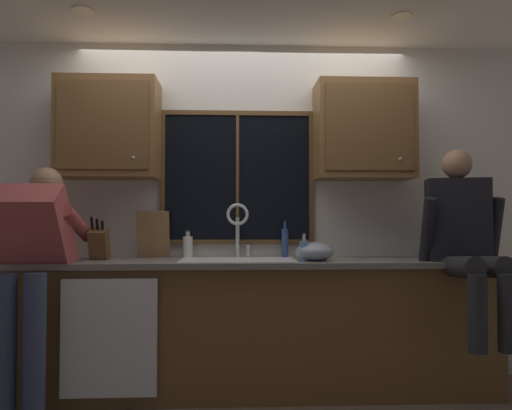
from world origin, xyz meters
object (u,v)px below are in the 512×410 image
(person_sitting_on_counter, at_px, (465,234))
(soap_dispenser, at_px, (304,251))
(person_standing, at_px, (31,258))
(bottle_tall_clear, at_px, (285,242))
(mixing_bowl, at_px, (314,252))
(knife_block, at_px, (99,244))
(cutting_board, at_px, (153,235))
(bottle_green_glass, at_px, (188,246))

(person_sitting_on_counter, relative_size, soap_dispenser, 6.69)
(person_standing, distance_m, bottle_tall_clear, 1.73)
(bottle_tall_clear, bearing_deg, person_sitting_on_counter, -22.92)
(bottle_tall_clear, bearing_deg, mixing_bowl, -61.34)
(knife_block, height_order, mixing_bowl, knife_block)
(person_standing, xyz_separation_m, cutting_board, (0.67, 0.53, 0.13))
(person_sitting_on_counter, height_order, mixing_bowl, person_sitting_on_counter)
(bottle_tall_clear, bearing_deg, bottle_green_glass, 178.35)
(mixing_bowl, relative_size, bottle_tall_clear, 0.95)
(person_sitting_on_counter, relative_size, knife_block, 3.92)
(knife_block, relative_size, cutting_board, 0.92)
(person_sitting_on_counter, xyz_separation_m, bottle_tall_clear, (-1.14, 0.48, -0.07))
(person_standing, height_order, soap_dispenser, person_standing)
(person_standing, height_order, mixing_bowl, person_standing)
(person_standing, xyz_separation_m, bottle_green_glass, (0.92, 0.54, 0.04))
(person_standing, bearing_deg, knife_block, 45.80)
(person_standing, xyz_separation_m, bottle_tall_clear, (1.65, 0.52, 0.07))
(cutting_board, bearing_deg, knife_block, -151.28)
(person_standing, distance_m, soap_dispenser, 1.75)
(person_standing, distance_m, knife_block, 0.48)
(person_standing, relative_size, knife_block, 4.84)
(knife_block, xyz_separation_m, cutting_board, (0.34, 0.19, 0.06))
(mixing_bowl, xyz_separation_m, bottle_green_glass, (-0.90, 0.33, 0.03))
(soap_dispenser, relative_size, bottle_tall_clear, 0.68)
(cutting_board, xyz_separation_m, soap_dispenser, (1.07, -0.36, -0.10))
(bottle_green_glass, bearing_deg, mixing_bowl, -20.37)
(knife_block, bearing_deg, mixing_bowl, -4.78)
(knife_block, bearing_deg, soap_dispenser, -6.75)
(person_standing, relative_size, bottle_tall_clear, 5.62)
(person_standing, xyz_separation_m, soap_dispenser, (1.74, 0.17, 0.03))
(knife_block, distance_m, bottle_green_glass, 0.63)
(person_sitting_on_counter, distance_m, soap_dispenser, 1.06)
(bottle_green_glass, bearing_deg, bottle_tall_clear, -1.65)
(person_standing, distance_m, bottle_green_glass, 1.07)
(bottle_green_glass, bearing_deg, person_standing, -149.48)
(cutting_board, height_order, soap_dispenser, cutting_board)
(cutting_board, relative_size, soap_dispenser, 1.86)
(person_sitting_on_counter, bearing_deg, person_standing, -179.16)
(cutting_board, bearing_deg, soap_dispenser, -18.36)
(bottle_green_glass, bearing_deg, soap_dispenser, -24.63)
(cutting_board, bearing_deg, person_standing, -141.96)
(knife_block, height_order, cutting_board, cutting_board)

